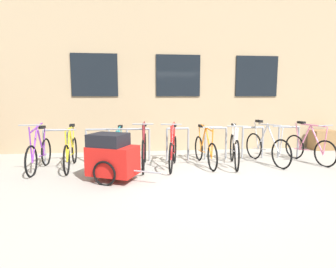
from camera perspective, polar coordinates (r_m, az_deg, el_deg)
ground_plane at (r=5.50m, az=6.97°, el=-9.73°), size 42.00×42.00×0.00m
storefront_building at (r=11.77m, az=-0.36°, el=15.76°), size 28.00×6.63×6.57m
bike_rack at (r=7.16m, az=1.98°, el=-1.32°), size 6.60×0.05×0.85m
bicycle_silver at (r=7.33m, az=19.41°, el=-2.60°), size 0.49×1.76×1.05m
bicycle_red at (r=6.48m, az=1.02°, el=-3.49°), size 0.51×1.64×1.08m
bicycle_pink at (r=7.84m, az=26.75°, el=-2.48°), size 0.52×1.56×1.02m
bicycle_orange at (r=6.79m, az=7.55°, el=-3.21°), size 0.44×1.70×1.00m
bicycle_yellow at (r=6.79m, az=-19.18°, el=-3.52°), size 0.44×1.74×1.00m
bicycle_teal at (r=6.55m, az=-9.85°, el=-3.42°), size 0.44×1.79×0.99m
bicycle_white at (r=6.85m, az=13.34°, el=-3.06°), size 0.53×1.67×1.02m
bicycle_purple at (r=6.85m, az=-24.74°, el=-3.66°), size 0.44×1.63×1.09m
bicycle_maroon at (r=6.52m, az=-4.89°, el=-3.25°), size 0.44×1.83×1.09m
bike_trailer at (r=5.57m, az=-11.31°, el=-4.45°), size 1.44×0.93×0.94m
planter_box at (r=9.87m, az=28.91°, el=-1.06°), size 0.70×0.44×0.60m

